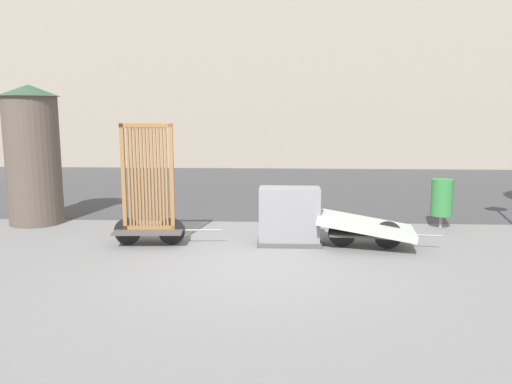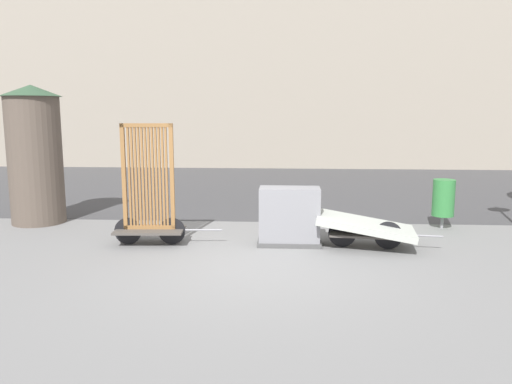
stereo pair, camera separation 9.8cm
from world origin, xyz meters
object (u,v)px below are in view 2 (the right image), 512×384
at_px(bike_cart_with_bedframe, 149,200).
at_px(trash_bin, 444,198).
at_px(advertising_column, 35,154).
at_px(bike_cart_with_mattress, 365,227).
at_px(utility_cabinet, 289,218).

bearing_deg(bike_cart_with_bedframe, trash_bin, 12.30).
bearing_deg(advertising_column, bike_cart_with_mattress, -13.54).
bearing_deg(utility_cabinet, advertising_column, 164.71).
height_order(utility_cabinet, advertising_column, advertising_column).
distance_m(utility_cabinet, advertising_column, 5.71).
xyz_separation_m(utility_cabinet, trash_bin, (3.16, 1.48, 0.15)).
bearing_deg(bike_cart_with_mattress, bike_cart_with_bedframe, -173.18).
bearing_deg(advertising_column, trash_bin, 0.00).
relative_size(bike_cart_with_bedframe, trash_bin, 2.15).
relative_size(utility_cabinet, advertising_column, 0.39).
bearing_deg(bike_cart_with_bedframe, utility_cabinet, -0.41).
bearing_deg(utility_cabinet, bike_cart_with_mattress, -6.22).
bearing_deg(bike_cart_with_mattress, utility_cabinet, -179.39).
relative_size(bike_cart_with_bedframe, advertising_column, 0.74).
xyz_separation_m(bike_cart_with_mattress, utility_cabinet, (-1.34, 0.15, 0.10)).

